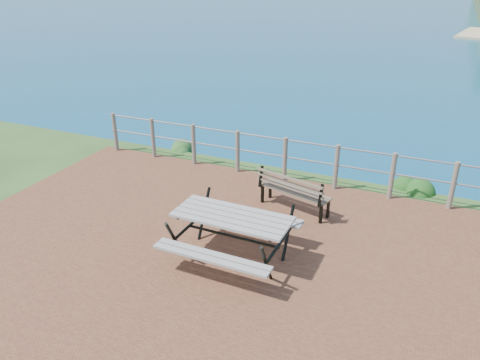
# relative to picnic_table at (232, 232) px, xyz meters

# --- Properties ---
(ground) EXTENTS (10.00, 7.00, 0.12)m
(ground) POSITION_rel_picnic_table_xyz_m (-0.21, -0.07, -0.51)
(ground) COLOR brown
(ground) RESTS_ON ground
(safety_railing) EXTENTS (9.40, 0.10, 1.00)m
(safety_railing) POSITION_rel_picnic_table_xyz_m (-0.21, 3.28, 0.06)
(safety_railing) COLOR #6B5B4C
(safety_railing) RESTS_ON ground
(picnic_table) EXTENTS (1.90, 1.64, 0.80)m
(picnic_table) POSITION_rel_picnic_table_xyz_m (0.00, 0.00, 0.00)
(picnic_table) COLOR #A29B91
(picnic_table) RESTS_ON ground
(park_bench) EXTENTS (1.51, 0.73, 0.82)m
(park_bench) POSITION_rel_picnic_table_xyz_m (0.43, 2.01, 0.04)
(park_bench) COLOR brown
(park_bench) RESTS_ON ground
(shrub_lip_west) EXTENTS (0.68, 0.68, 0.39)m
(shrub_lip_west) POSITION_rel_picnic_table_xyz_m (-3.34, 4.13, -0.51)
(shrub_lip_west) COLOR #1F5322
(shrub_lip_west) RESTS_ON ground
(shrub_lip_east) EXTENTS (0.75, 0.75, 0.49)m
(shrub_lip_east) POSITION_rel_picnic_table_xyz_m (2.44, 3.89, -0.51)
(shrub_lip_east) COLOR #1A4816
(shrub_lip_east) RESTS_ON ground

